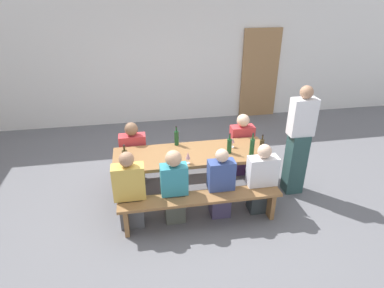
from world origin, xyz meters
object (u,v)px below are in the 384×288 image
at_px(seated_guest_near_0, 130,192).
at_px(seated_guest_near_1, 174,188).
at_px(wine_bottle_0, 252,147).
at_px(seated_guest_near_2, 221,185).
at_px(seated_guest_far_0, 134,155).
at_px(standing_host, 298,143).
at_px(seated_guest_near_3, 261,181).
at_px(wine_glass_1, 233,141).
at_px(wine_bottle_1, 177,138).
at_px(wine_bottle_2, 229,146).
at_px(wooden_door, 260,74).
at_px(bench_far, 185,155).
at_px(wine_bottle_3, 125,158).
at_px(bench_near, 201,202).
at_px(wine_bottle_4, 262,147).
at_px(tasting_table, 192,158).
at_px(wine_glass_0, 188,156).
at_px(seated_guest_far_1, 241,146).

relative_size(seated_guest_near_0, seated_guest_near_1, 1.03).
height_order(wine_bottle_0, seated_guest_near_2, wine_bottle_0).
bearing_deg(seated_guest_near_2, seated_guest_far_0, 48.03).
bearing_deg(standing_host, seated_guest_near_3, 28.63).
xyz_separation_m(wine_glass_1, seated_guest_near_2, (-0.33, -0.61, -0.36)).
relative_size(wine_bottle_1, wine_bottle_2, 1.01).
xyz_separation_m(wooden_door, wine_bottle_2, (-1.67, -3.21, -0.18)).
xyz_separation_m(bench_far, wine_bottle_3, (-0.96, -0.89, 0.52)).
xyz_separation_m(wine_bottle_0, seated_guest_near_2, (-0.54, -0.32, -0.39)).
xyz_separation_m(bench_near, wine_glass_1, (0.64, 0.76, 0.50)).
distance_m(wooden_door, seated_guest_near_3, 3.91).
bearing_deg(wine_bottle_3, bench_far, 42.91).
xyz_separation_m(wine_bottle_1, seated_guest_near_2, (0.50, -0.84, -0.37)).
bearing_deg(seated_guest_far_0, wine_bottle_4, 67.47).
bearing_deg(bench_far, tasting_table, -90.00).
xyz_separation_m(wine_bottle_0, seated_guest_far_0, (-1.71, 0.73, -0.37)).
height_order(wine_bottle_2, seated_guest_near_3, seated_guest_near_3).
height_order(wooden_door, wine_bottle_0, wooden_door).
xyz_separation_m(tasting_table, wine_bottle_1, (-0.19, 0.31, 0.20)).
bearing_deg(seated_guest_far_0, tasting_table, 58.58).
xyz_separation_m(seated_guest_near_0, seated_guest_near_2, (1.24, 0.00, -0.03)).
height_order(wine_bottle_1, seated_guest_far_0, seated_guest_far_0).
distance_m(wine_glass_0, wine_glass_1, 0.84).
relative_size(wooden_door, wine_bottle_4, 6.38).
bearing_deg(wine_glass_0, seated_guest_near_3, -13.45).
bearing_deg(seated_guest_far_0, bench_far, 99.84).
bearing_deg(bench_far, seated_guest_near_2, -75.60).
relative_size(wine_bottle_0, wine_bottle_1, 1.12).
distance_m(bench_near, seated_guest_near_3, 0.93).
distance_m(wine_bottle_3, wine_glass_1, 1.63).
distance_m(wine_bottle_1, seated_guest_far_0, 0.80).
height_order(bench_near, seated_guest_far_1, seated_guest_far_1).
bearing_deg(wine_glass_0, standing_host, 4.66).
relative_size(wine_bottle_1, wine_bottle_3, 0.96).
xyz_separation_m(wine_bottle_0, wine_glass_0, (-0.96, -0.08, -0.02)).
bearing_deg(wooden_door, seated_guest_near_3, -109.68).
relative_size(wine_glass_1, seated_guest_near_3, 0.14).
relative_size(wine_bottle_2, seated_guest_near_0, 0.28).
bearing_deg(seated_guest_near_1, standing_host, -78.88).
xyz_separation_m(tasting_table, seated_guest_far_0, (-0.86, 0.53, -0.16)).
relative_size(tasting_table, wine_bottle_1, 7.38).
bearing_deg(wine_bottle_3, wine_bottle_0, 0.30).
bearing_deg(wine_bottle_0, wine_glass_0, -175.15).
xyz_separation_m(wine_bottle_0, wine_bottle_3, (-1.81, -0.01, -0.01)).
distance_m(wooden_door, wine_bottle_3, 4.60).
bearing_deg(seated_guest_far_1, seated_guest_near_2, -31.08).
bearing_deg(wine_bottle_1, wine_bottle_0, -26.60).
xyz_separation_m(wine_bottle_2, wine_glass_0, (-0.65, -0.20, -0.00)).
bearing_deg(seated_guest_near_1, seated_guest_far_1, -50.57).
distance_m(wooden_door, wine_bottle_0, 3.60).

